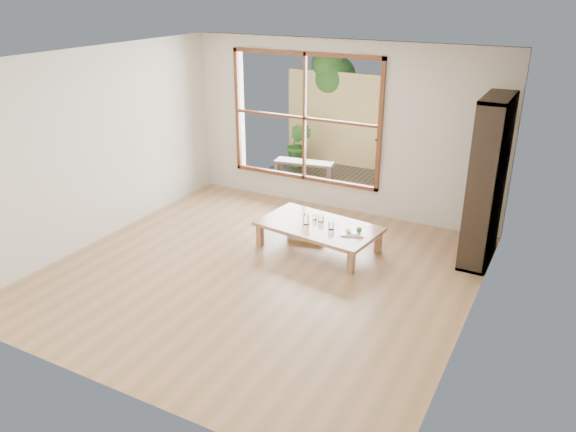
% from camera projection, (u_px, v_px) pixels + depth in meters
% --- Properties ---
extents(ground, '(5.00, 5.00, 0.00)m').
position_uv_depth(ground, '(261.00, 272.00, 7.02)').
color(ground, tan).
rests_on(ground, ground).
extents(low_table, '(1.69, 1.09, 0.35)m').
position_uv_depth(low_table, '(319.00, 228.00, 7.53)').
color(low_table, '#AB7E53').
rests_on(low_table, ground).
extents(floor_cushion, '(0.57, 0.57, 0.08)m').
position_uv_depth(floor_cushion, '(312.00, 232.00, 8.04)').
color(floor_cushion, beige).
rests_on(floor_cushion, ground).
extents(bookshelf, '(0.34, 0.96, 2.12)m').
position_uv_depth(bookshelf, '(487.00, 182.00, 6.97)').
color(bookshelf, black).
rests_on(bookshelf, ground).
extents(glass_tall, '(0.08, 0.08, 0.15)m').
position_uv_depth(glass_tall, '(306.00, 219.00, 7.49)').
color(glass_tall, silver).
rests_on(glass_tall, low_table).
extents(glass_mid, '(0.08, 0.08, 0.11)m').
position_uv_depth(glass_mid, '(331.00, 225.00, 7.36)').
color(glass_mid, silver).
rests_on(glass_mid, low_table).
extents(glass_short, '(0.08, 0.08, 0.10)m').
position_uv_depth(glass_short, '(321.00, 218.00, 7.59)').
color(glass_short, silver).
rests_on(glass_short, low_table).
extents(glass_small, '(0.06, 0.06, 0.08)m').
position_uv_depth(glass_small, '(315.00, 217.00, 7.66)').
color(glass_small, silver).
rests_on(glass_small, low_table).
extents(food_tray, '(0.35, 0.30, 0.09)m').
position_uv_depth(food_tray, '(354.00, 232.00, 7.23)').
color(food_tray, white).
rests_on(food_tray, low_table).
extents(deck, '(2.80, 2.00, 0.05)m').
position_uv_depth(deck, '(332.00, 182.00, 10.18)').
color(deck, '#372E28').
rests_on(deck, ground).
extents(garden_bench, '(1.09, 0.47, 0.34)m').
position_uv_depth(garden_bench, '(304.00, 164.00, 10.15)').
color(garden_bench, black).
rests_on(garden_bench, deck).
extents(bamboo_fence, '(2.80, 0.06, 1.80)m').
position_uv_depth(bamboo_fence, '(355.00, 122.00, 10.65)').
color(bamboo_fence, tan).
rests_on(bamboo_fence, ground).
extents(shrub_right, '(1.03, 0.94, 0.99)m').
position_uv_depth(shrub_right, '(400.00, 153.00, 10.07)').
color(shrub_right, '#2F5C22').
rests_on(shrub_right, deck).
extents(shrub_left, '(0.49, 0.40, 0.88)m').
position_uv_depth(shrub_left, '(299.00, 144.00, 10.79)').
color(shrub_left, '#2F5C22').
rests_on(shrub_left, deck).
extents(garden_tree, '(1.04, 0.85, 2.22)m').
position_uv_depth(garden_tree, '(330.00, 78.00, 10.91)').
color(garden_tree, '#4C3D2D').
rests_on(garden_tree, ground).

